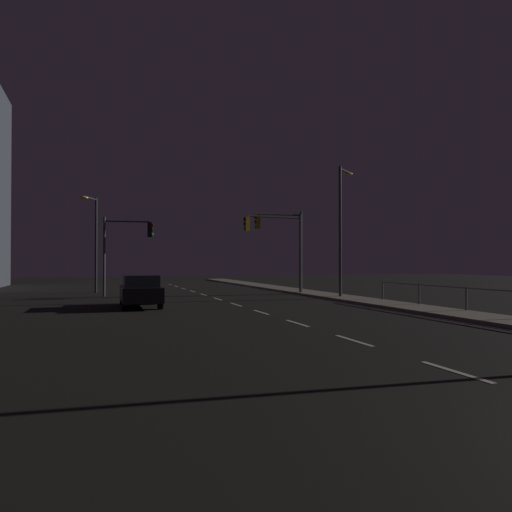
{
  "coord_description": "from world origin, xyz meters",
  "views": [
    {
      "loc": [
        -6.74,
        -2.9,
        2.17
      ],
      "look_at": [
        1.73,
        23.0,
        2.53
      ],
      "focal_mm": 33.95,
      "sensor_mm": 36.0,
      "label": 1
    }
  ],
  "objects_px": {
    "traffic_light_mid_left": "(282,235)",
    "street_lamp_across_street": "(342,219)",
    "car": "(140,290)",
    "street_lamp_far_end": "(94,235)",
    "traffic_light_near_right": "(126,241)",
    "traffic_light_overhead_east": "(276,237)"
  },
  "relations": [
    {
      "from": "traffic_light_mid_left",
      "to": "street_lamp_across_street",
      "type": "bearing_deg",
      "value": -65.11
    },
    {
      "from": "car",
      "to": "street_lamp_far_end",
      "type": "distance_m",
      "value": 12.73
    },
    {
      "from": "traffic_light_near_right",
      "to": "traffic_light_overhead_east",
      "type": "bearing_deg",
      "value": -10.91
    },
    {
      "from": "car",
      "to": "traffic_light_near_right",
      "type": "distance_m",
      "value": 8.58
    },
    {
      "from": "car",
      "to": "street_lamp_across_street",
      "type": "bearing_deg",
      "value": 10.22
    },
    {
      "from": "traffic_light_mid_left",
      "to": "street_lamp_across_street",
      "type": "distance_m",
      "value": 5.12
    },
    {
      "from": "traffic_light_near_right",
      "to": "traffic_light_mid_left",
      "type": "xyz_separation_m",
      "value": [
        10.19,
        -1.37,
        0.47
      ]
    },
    {
      "from": "traffic_light_mid_left",
      "to": "street_lamp_across_street",
      "type": "height_order",
      "value": "street_lamp_across_street"
    },
    {
      "from": "street_lamp_far_end",
      "to": "car",
      "type": "bearing_deg",
      "value": -79.43
    },
    {
      "from": "street_lamp_far_end",
      "to": "traffic_light_near_right",
      "type": "bearing_deg",
      "value": -63.01
    },
    {
      "from": "car",
      "to": "traffic_light_overhead_east",
      "type": "xyz_separation_m",
      "value": [
        9.36,
        6.28,
        3.08
      ]
    },
    {
      "from": "traffic_light_overhead_east",
      "to": "street_lamp_far_end",
      "type": "bearing_deg",
      "value": 153.45
    },
    {
      "from": "traffic_light_overhead_east",
      "to": "street_lamp_across_street",
      "type": "relative_size",
      "value": 0.68
    },
    {
      "from": "traffic_light_overhead_east",
      "to": "traffic_light_mid_left",
      "type": "distance_m",
      "value": 0.77
    },
    {
      "from": "car",
      "to": "traffic_light_mid_left",
      "type": "distance_m",
      "value": 12.44
    },
    {
      "from": "car",
      "to": "street_lamp_across_street",
      "type": "relative_size",
      "value": 0.56
    },
    {
      "from": "car",
      "to": "traffic_light_mid_left",
      "type": "bearing_deg",
      "value": 34.21
    },
    {
      "from": "car",
      "to": "traffic_light_mid_left",
      "type": "xyz_separation_m",
      "value": [
        9.95,
        6.76,
        3.19
      ]
    },
    {
      "from": "car",
      "to": "traffic_light_mid_left",
      "type": "relative_size",
      "value": 0.8
    },
    {
      "from": "car",
      "to": "traffic_light_near_right",
      "type": "height_order",
      "value": "traffic_light_near_right"
    },
    {
      "from": "traffic_light_near_right",
      "to": "street_lamp_across_street",
      "type": "height_order",
      "value": "street_lamp_across_street"
    },
    {
      "from": "traffic_light_mid_left",
      "to": "street_lamp_across_street",
      "type": "relative_size",
      "value": 0.71
    }
  ]
}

